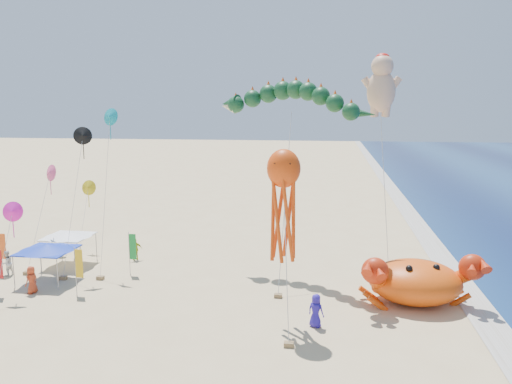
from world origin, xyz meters
TOP-DOWN VIEW (x-y plane):
  - ground at (0.00, 0.00)m, footprint 320.00×320.00m
  - foam_strip at (12.00, 0.00)m, footprint 320.00×320.00m
  - crab_inflatable at (8.28, 0.24)m, footprint 7.68×6.01m
  - dragon_kite at (-0.16, 5.70)m, footprint 11.76×9.21m
  - cherub_kite at (6.32, 6.59)m, footprint 2.26×1.79m
  - octopus_kite at (0.40, -3.75)m, footprint 1.85×4.00m
  - canopy_blue at (-16.52, 0.54)m, footprint 3.77×3.77m
  - canopy_white at (-17.06, 4.30)m, footprint 3.57×3.57m
  - feather_flags at (-15.79, 0.06)m, footprint 9.98×5.31m
  - beachgoers at (-13.52, 1.65)m, footprint 23.53×11.62m
  - small_kites at (-16.13, 3.42)m, footprint 6.37×14.31m

SIDE VIEW (x-z plane):
  - ground at x=0.00m, z-range 0.00..0.00m
  - foam_strip at x=12.00m, z-range 0.01..0.01m
  - beachgoers at x=-13.52m, z-range -0.04..1.85m
  - crab_inflatable at x=8.28m, z-range -0.20..3.17m
  - feather_flags at x=-15.79m, z-range 0.41..3.61m
  - canopy_white at x=-17.06m, z-range 1.09..3.80m
  - canopy_blue at x=-16.52m, z-range 1.09..3.80m
  - small_kites at x=-16.13m, z-range 1.07..13.16m
  - octopus_kite at x=0.40m, z-range 2.32..12.18m
  - dragon_kite at x=-0.16m, z-range 5.51..19.12m
  - cherub_kite at x=6.32m, z-range 5.81..21.67m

